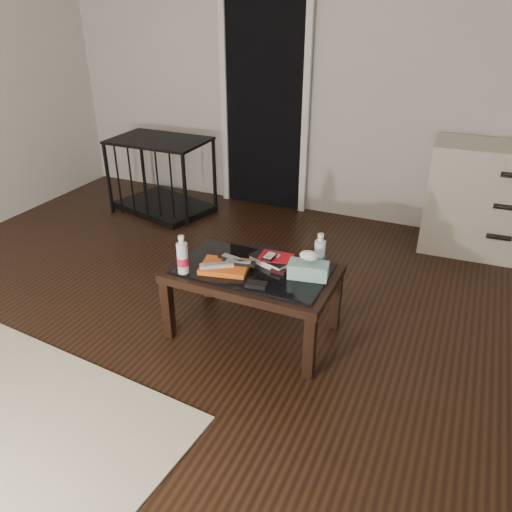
{
  "coord_description": "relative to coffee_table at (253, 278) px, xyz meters",
  "views": [
    {
      "loc": [
        1.5,
        -2.0,
        1.92
      ],
      "look_at": [
        0.43,
        0.39,
        0.55
      ],
      "focal_mm": 35.0,
      "sensor_mm": 36.0,
      "label": 1
    }
  ],
  "objects": [
    {
      "name": "ground",
      "position": [
        -0.41,
        -0.39,
        -0.4
      ],
      "size": [
        5.0,
        5.0,
        0.0
      ],
      "primitive_type": "plane",
      "color": "black",
      "rests_on": "ground"
    },
    {
      "name": "room_shell",
      "position": [
        -0.41,
        -0.39,
        1.22
      ],
      "size": [
        5.0,
        5.0,
        5.0
      ],
      "color": "beige",
      "rests_on": "ground"
    },
    {
      "name": "doorway",
      "position": [
        -0.81,
        2.08,
        0.63
      ],
      "size": [
        0.9,
        0.08,
        2.07
      ],
      "color": "black",
      "rests_on": "ground"
    },
    {
      "name": "coffee_table",
      "position": [
        0.0,
        0.0,
        0.0
      ],
      "size": [
        1.0,
        0.6,
        0.46
      ],
      "color": "black",
      "rests_on": "ground"
    },
    {
      "name": "dresser",
      "position": [
        1.39,
        1.84,
        0.05
      ],
      "size": [
        1.22,
        0.56,
        0.9
      ],
      "rotation": [
        0.0,
        0.0,
        0.05
      ],
      "color": "beige",
      "rests_on": "ground"
    },
    {
      "name": "pet_crate",
      "position": [
        -1.67,
        1.52,
        -0.17
      ],
      "size": [
        1.03,
        0.82,
        0.71
      ],
      "rotation": [
        0.0,
        0.0,
        -0.27
      ],
      "color": "black",
      "rests_on": "ground"
    },
    {
      "name": "magazines",
      "position": [
        -0.15,
        -0.08,
        0.08
      ],
      "size": [
        0.32,
        0.26,
        0.03
      ],
      "primitive_type": "cube",
      "rotation": [
        0.0,
        0.0,
        0.21
      ],
      "color": "#D25513",
      "rests_on": "coffee_table"
    },
    {
      "name": "remote_silver",
      "position": [
        -0.18,
        -0.12,
        0.11
      ],
      "size": [
        0.19,
        0.15,
        0.02
      ],
      "primitive_type": "cube",
      "rotation": [
        0.0,
        0.0,
        0.59
      ],
      "color": "#ADACB1",
      "rests_on": "magazines"
    },
    {
      "name": "remote_black_front",
      "position": [
        -0.08,
        -0.04,
        0.11
      ],
      "size": [
        0.21,
        0.09,
        0.02
      ],
      "primitive_type": "cube",
      "rotation": [
        0.0,
        0.0,
        0.22
      ],
      "color": "black",
      "rests_on": "magazines"
    },
    {
      "name": "remote_black_back",
      "position": [
        -0.13,
        -0.01,
        0.11
      ],
      "size": [
        0.21,
        0.09,
        0.02
      ],
      "primitive_type": "cube",
      "rotation": [
        0.0,
        0.0,
        -0.2
      ],
      "color": "black",
      "rests_on": "magazines"
    },
    {
      "name": "textbook",
      "position": [
        0.09,
        0.13,
        0.09
      ],
      "size": [
        0.3,
        0.27,
        0.05
      ],
      "primitive_type": "cube",
      "rotation": [
        0.0,
        0.0,
        -0.33
      ],
      "color": "black",
      "rests_on": "coffee_table"
    },
    {
      "name": "dvd_mailers",
      "position": [
        0.1,
        0.12,
        0.11
      ],
      "size": [
        0.2,
        0.15,
        0.01
      ],
      "primitive_type": "cube",
      "rotation": [
        0.0,
        0.0,
        0.07
      ],
      "color": "#B10B14",
      "rests_on": "textbook"
    },
    {
      "name": "ipod",
      "position": [
        0.08,
        0.08,
        0.12
      ],
      "size": [
        0.07,
        0.11,
        0.02
      ],
      "primitive_type": "cube",
      "rotation": [
        0.0,
        0.0,
        -0.05
      ],
      "color": "black",
      "rests_on": "dvd_mailers"
    },
    {
      "name": "flip_phone",
      "position": [
        0.16,
        0.02,
        0.08
      ],
      "size": [
        0.09,
        0.05,
        0.02
      ],
      "primitive_type": "cube",
      "rotation": [
        0.0,
        0.0,
        -0.08
      ],
      "color": "black",
      "rests_on": "coffee_table"
    },
    {
      "name": "wallet",
      "position": [
        0.1,
        -0.18,
        0.07
      ],
      "size": [
        0.13,
        0.09,
        0.02
      ],
      "primitive_type": "cube",
      "rotation": [
        0.0,
        0.0,
        0.15
      ],
      "color": "black",
      "rests_on": "coffee_table"
    },
    {
      "name": "water_bottle_left",
      "position": [
        -0.36,
        -0.21,
        0.18
      ],
      "size": [
        0.08,
        0.08,
        0.24
      ],
      "primitive_type": "cylinder",
      "rotation": [
        0.0,
        0.0,
        -0.28
      ],
      "color": "silver",
      "rests_on": "coffee_table"
    },
    {
      "name": "water_bottle_right",
      "position": [
        0.37,
        0.14,
        0.18
      ],
      "size": [
        0.07,
        0.07,
        0.24
      ],
      "primitive_type": "cylinder",
      "rotation": [
        0.0,
        0.0,
        0.11
      ],
      "color": "silver",
      "rests_on": "coffee_table"
    },
    {
      "name": "tissue_box",
      "position": [
        0.34,
        0.04,
        0.11
      ],
      "size": [
        0.25,
        0.16,
        0.09
      ],
      "primitive_type": "cube",
      "rotation": [
        0.0,
        0.0,
        0.17
      ],
      "color": "#248478",
      "rests_on": "coffee_table"
    }
  ]
}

